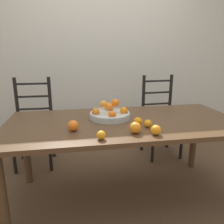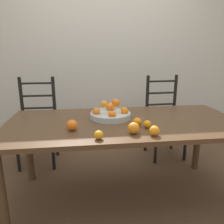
# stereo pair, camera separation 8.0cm
# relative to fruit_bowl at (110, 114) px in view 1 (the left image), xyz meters

# --- Properties ---
(ground_plane) EXTENTS (12.00, 12.00, 0.00)m
(ground_plane) POSITION_rel_fruit_bowl_xyz_m (0.11, -0.10, -0.77)
(ground_plane) COLOR brown
(wall_back) EXTENTS (8.00, 0.06, 2.60)m
(wall_back) POSITION_rel_fruit_bowl_xyz_m (0.11, 1.44, 0.53)
(wall_back) COLOR beige
(wall_back) RESTS_ON ground_plane
(dining_table) EXTENTS (1.97, 0.94, 0.73)m
(dining_table) POSITION_rel_fruit_bowl_xyz_m (0.11, -0.10, -0.12)
(dining_table) COLOR #4C331E
(dining_table) RESTS_ON ground_plane
(fruit_bowl) EXTENTS (0.35, 0.35, 0.17)m
(fruit_bowl) POSITION_rel_fruit_bowl_xyz_m (0.00, 0.00, 0.00)
(fruit_bowl) COLOR #B2B7B2
(fruit_bowl) RESTS_ON dining_table
(orange_loose_0) EXTENTS (0.06, 0.06, 0.06)m
(orange_loose_0) POSITION_rel_fruit_bowl_xyz_m (-0.14, -0.47, -0.01)
(orange_loose_0) COLOR orange
(orange_loose_0) RESTS_ON dining_table
(orange_loose_1) EXTENTS (0.07, 0.07, 0.07)m
(orange_loose_1) POSITION_rel_fruit_bowl_xyz_m (0.18, -0.24, -0.01)
(orange_loose_1) COLOR orange
(orange_loose_1) RESTS_ON dining_table
(orange_loose_2) EXTENTS (0.06, 0.06, 0.06)m
(orange_loose_2) POSITION_rel_fruit_bowl_xyz_m (0.25, -0.29, -0.01)
(orange_loose_2) COLOR orange
(orange_loose_2) RESTS_ON dining_table
(orange_loose_3) EXTENTS (0.08, 0.08, 0.08)m
(orange_loose_3) POSITION_rel_fruit_bowl_xyz_m (-0.32, -0.28, -0.00)
(orange_loose_3) COLOR orange
(orange_loose_3) RESTS_ON dining_table
(orange_loose_4) EXTENTS (0.07, 0.07, 0.07)m
(orange_loose_4) POSITION_rel_fruit_bowl_xyz_m (0.25, -0.46, -0.01)
(orange_loose_4) COLOR orange
(orange_loose_4) RESTS_ON dining_table
(orange_loose_5) EXTENTS (0.08, 0.08, 0.08)m
(orange_loose_5) POSITION_rel_fruit_bowl_xyz_m (0.11, -0.40, 0.00)
(orange_loose_5) COLOR orange
(orange_loose_5) RESTS_ON dining_table
(chair_left) EXTENTS (0.42, 0.40, 1.01)m
(chair_left) POSITION_rel_fruit_bowl_xyz_m (-0.78, 0.71, -0.28)
(chair_left) COLOR black
(chair_left) RESTS_ON ground_plane
(chair_right) EXTENTS (0.44, 0.42, 1.01)m
(chair_right) POSITION_rel_fruit_bowl_xyz_m (0.77, 0.71, -0.28)
(chair_right) COLOR black
(chair_right) RESTS_ON ground_plane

